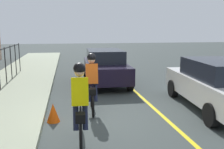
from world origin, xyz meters
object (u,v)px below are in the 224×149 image
(traffic_cone_near, at_px, (53,113))
(cyclist_follow, at_px, (92,83))
(parked_sedan_rear, at_px, (105,66))
(cyclist_lead, at_px, (80,104))
(patrol_sedan, at_px, (216,84))

(traffic_cone_near, bearing_deg, cyclist_follow, -60.78)
(cyclist_follow, distance_m, parked_sedan_rear, 4.20)
(cyclist_lead, bearing_deg, cyclist_follow, -9.29)
(cyclist_follow, bearing_deg, parked_sedan_rear, -11.17)
(patrol_sedan, bearing_deg, traffic_cone_near, 97.80)
(patrol_sedan, xyz_separation_m, traffic_cone_near, (-0.27, 5.05, -0.56))
(parked_sedan_rear, distance_m, traffic_cone_near, 5.21)
(patrol_sedan, distance_m, parked_sedan_rear, 5.29)
(cyclist_lead, relative_size, parked_sedan_rear, 0.41)
(cyclist_lead, xyz_separation_m, patrol_sedan, (1.75, -4.37, -0.09))
(parked_sedan_rear, bearing_deg, cyclist_lead, -11.81)
(cyclist_lead, height_order, cyclist_follow, same)
(cyclist_follow, xyz_separation_m, parked_sedan_rear, (4.07, -1.03, -0.09))
(cyclist_lead, xyz_separation_m, traffic_cone_near, (1.49, 0.67, -0.65))
(cyclist_follow, bearing_deg, cyclist_lead, 170.71)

